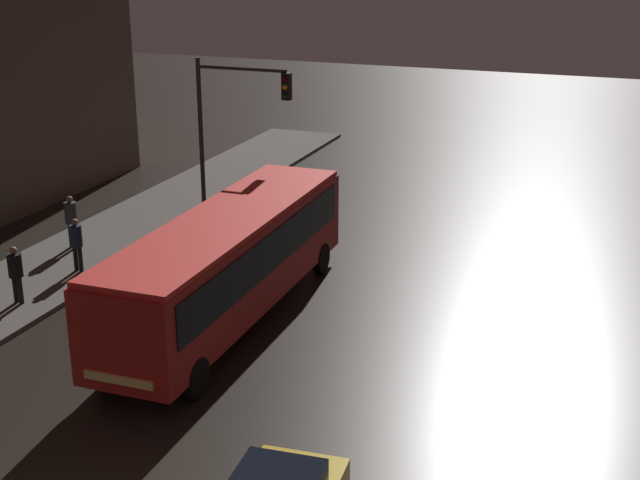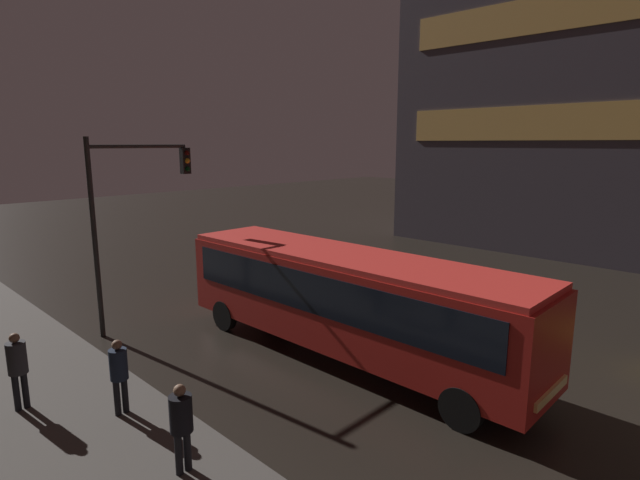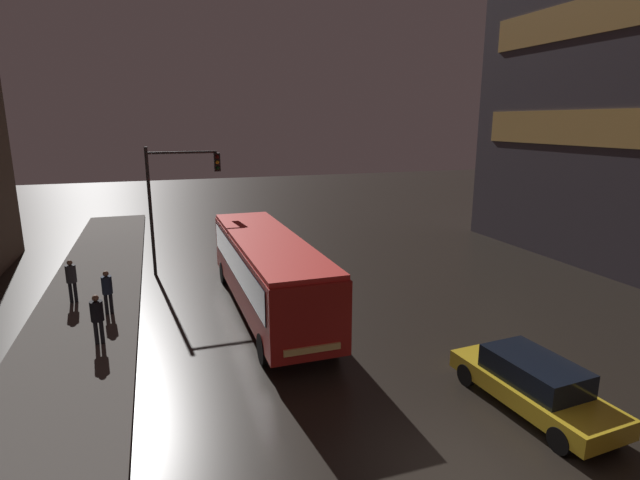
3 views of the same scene
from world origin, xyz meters
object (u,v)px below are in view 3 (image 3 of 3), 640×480
object	(u,v)px
car_taxi	(533,383)
pedestrian_mid	(107,288)
pedestrian_far	(71,277)
bus_near	(267,266)
pedestrian_near	(97,314)
traffic_light_main	(175,189)

from	to	relation	value
car_taxi	pedestrian_mid	xyz separation A→B (m)	(-11.20, 10.40, 0.45)
car_taxi	pedestrian_far	bearing A→B (deg)	-48.50
bus_near	pedestrian_near	bearing A→B (deg)	12.56
bus_near	pedestrian_mid	size ratio (longest dim) A/B	6.57
pedestrian_near	traffic_light_main	xyz separation A→B (m)	(3.05, 8.05, 3.09)
pedestrian_near	pedestrian_far	size ratio (longest dim) A/B	0.95
traffic_light_main	pedestrian_far	bearing A→B (deg)	-142.41
car_taxi	pedestrian_near	world-z (taller)	pedestrian_near
pedestrian_mid	bus_near	bearing A→B (deg)	58.28
pedestrian_far	pedestrian_mid	bearing A→B (deg)	154.84
pedestrian_near	pedestrian_mid	distance (m)	2.80
car_taxi	pedestrian_far	world-z (taller)	pedestrian_far
pedestrian_near	pedestrian_far	xyz separation A→B (m)	(-1.40, 4.62, 0.05)
pedestrian_far	traffic_light_main	world-z (taller)	traffic_light_main
traffic_light_main	pedestrian_mid	bearing A→B (deg)	-119.31
pedestrian_mid	traffic_light_main	distance (m)	6.77
car_taxi	pedestrian_mid	distance (m)	15.28
car_taxi	traffic_light_main	world-z (taller)	traffic_light_main
bus_near	pedestrian_mid	bearing A→B (deg)	-13.27
bus_near	pedestrian_far	size ratio (longest dim) A/B	6.29
pedestrian_near	traffic_light_main	distance (m)	9.14
car_taxi	traffic_light_main	bearing A→B (deg)	-66.79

